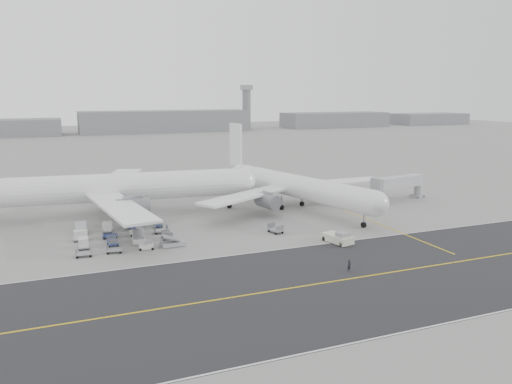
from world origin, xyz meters
name	(u,v)px	position (x,y,z in m)	size (l,w,h in m)	color
ground	(247,249)	(0.00, 0.00, 0.00)	(700.00, 700.00, 0.00)	gray
taxiway	(328,282)	(5.02, -17.98, 0.01)	(220.00, 59.00, 0.03)	#2C2C2F
horizon_buildings	(151,132)	(30.00, 260.00, 0.00)	(520.00, 28.00, 28.00)	slate
control_tower	(247,106)	(100.00, 265.00, 16.25)	(7.00, 7.00, 31.25)	slate
airliner_a	(117,187)	(-17.19, 31.95, 6.04)	(60.80, 59.89, 20.99)	white
airliner_b	(293,186)	(20.17, 24.36, 5.17)	(49.73, 50.82, 17.94)	white
pushback_tug	(338,238)	(15.87, -2.49, 0.87)	(3.78, 7.49, 2.11)	beige
jet_bridge	(399,183)	(47.53, 22.54, 4.18)	(16.09, 5.61, 6.00)	gray
gse_cluster	(125,240)	(-18.24, 12.89, 0.00)	(21.84, 21.05, 1.96)	gray
stray_dolly	(275,233)	(8.35, 7.28, 0.00)	(1.73, 2.82, 1.73)	silver
ground_crew_a	(349,265)	(10.03, -15.29, 0.88)	(0.64, 0.42, 1.76)	black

